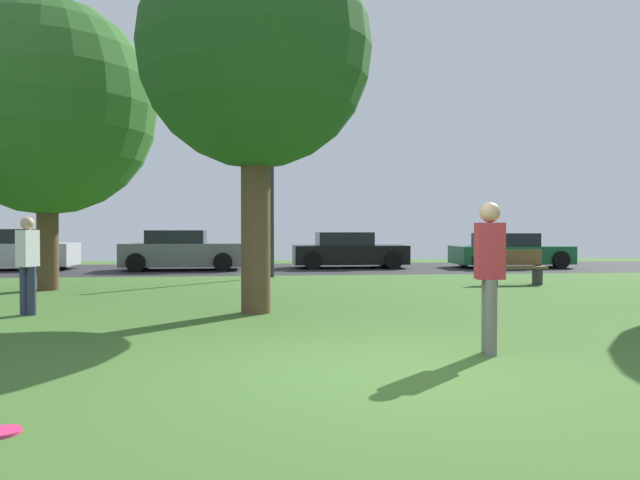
{
  "coord_description": "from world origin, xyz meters",
  "views": [
    {
      "loc": [
        -1.27,
        -6.13,
        1.48
      ],
      "look_at": [
        0.0,
        5.37,
        1.25
      ],
      "focal_mm": 34.3,
      "sensor_mm": 36.0,
      "label": 1
    }
  ],
  "objects_px": {
    "parked_car_green": "(509,252)",
    "park_bench": "(514,267)",
    "oak_tree_center": "(255,53)",
    "oak_tree_right": "(47,108)",
    "street_lamp_post": "(272,202)",
    "person_thrower": "(490,269)",
    "parked_car_grey": "(182,251)",
    "person_bystander": "(28,261)",
    "parked_car_silver": "(10,251)",
    "frisbee_disc": "(2,432)",
    "parked_car_black": "(348,251)"
  },
  "relations": [
    {
      "from": "person_bystander",
      "to": "park_bench",
      "type": "distance_m",
      "value": 11.51
    },
    {
      "from": "person_thrower",
      "to": "frisbee_disc",
      "type": "height_order",
      "value": "person_thrower"
    },
    {
      "from": "parked_car_black",
      "to": "parked_car_grey",
      "type": "bearing_deg",
      "value": -174.79
    },
    {
      "from": "oak_tree_right",
      "to": "parked_car_silver",
      "type": "height_order",
      "value": "oak_tree_right"
    },
    {
      "from": "oak_tree_center",
      "to": "parked_car_silver",
      "type": "xyz_separation_m",
      "value": [
        -8.55,
        11.86,
        -3.83
      ]
    },
    {
      "from": "oak_tree_center",
      "to": "parked_car_green",
      "type": "xyz_separation_m",
      "value": [
        9.49,
        11.21,
        -3.9
      ]
    },
    {
      "from": "person_thrower",
      "to": "parked_car_grey",
      "type": "height_order",
      "value": "person_thrower"
    },
    {
      "from": "person_thrower",
      "to": "parked_car_grey",
      "type": "distance_m",
      "value": 15.83
    },
    {
      "from": "street_lamp_post",
      "to": "frisbee_disc",
      "type": "bearing_deg",
      "value": -99.74
    },
    {
      "from": "park_bench",
      "to": "parked_car_silver",
      "type": "bearing_deg",
      "value": -25.32
    },
    {
      "from": "oak_tree_right",
      "to": "frisbee_disc",
      "type": "xyz_separation_m",
      "value": [
        3.06,
        -10.58,
        -4.32
      ]
    },
    {
      "from": "parked_car_silver",
      "to": "street_lamp_post",
      "type": "distance_m",
      "value": 10.11
    },
    {
      "from": "oak_tree_center",
      "to": "person_thrower",
      "type": "xyz_separation_m",
      "value": [
        2.69,
        -3.81,
        -3.5
      ]
    },
    {
      "from": "parked_car_green",
      "to": "park_bench",
      "type": "bearing_deg",
      "value": -112.57
    },
    {
      "from": "parked_car_grey",
      "to": "person_thrower",
      "type": "bearing_deg",
      "value": -70.71
    },
    {
      "from": "frisbee_disc",
      "to": "parked_car_silver",
      "type": "bearing_deg",
      "value": 110.49
    },
    {
      "from": "oak_tree_right",
      "to": "person_thrower",
      "type": "height_order",
      "value": "oak_tree_right"
    },
    {
      "from": "parked_car_grey",
      "to": "park_bench",
      "type": "relative_size",
      "value": 2.56
    },
    {
      "from": "person_thrower",
      "to": "parked_car_black",
      "type": "distance_m",
      "value": 15.51
    },
    {
      "from": "parked_car_grey",
      "to": "street_lamp_post",
      "type": "distance_m",
      "value": 4.88
    },
    {
      "from": "parked_car_green",
      "to": "park_bench",
      "type": "xyz_separation_m",
      "value": [
        -2.74,
        -6.59,
        -0.13
      ]
    },
    {
      "from": "parked_car_silver",
      "to": "park_bench",
      "type": "relative_size",
      "value": 2.67
    },
    {
      "from": "oak_tree_right",
      "to": "person_bystander",
      "type": "relative_size",
      "value": 4.14
    },
    {
      "from": "parked_car_black",
      "to": "person_bystander",
      "type": "bearing_deg",
      "value": -122.38
    },
    {
      "from": "parked_car_green",
      "to": "park_bench",
      "type": "relative_size",
      "value": 2.66
    },
    {
      "from": "oak_tree_right",
      "to": "person_thrower",
      "type": "bearing_deg",
      "value": -47.54
    },
    {
      "from": "street_lamp_post",
      "to": "parked_car_silver",
      "type": "bearing_deg",
      "value": 155.23
    },
    {
      "from": "person_bystander",
      "to": "parked_car_green",
      "type": "height_order",
      "value": "person_bystander"
    },
    {
      "from": "oak_tree_center",
      "to": "park_bench",
      "type": "distance_m",
      "value": 9.12
    },
    {
      "from": "parked_car_green",
      "to": "park_bench",
      "type": "height_order",
      "value": "parked_car_green"
    },
    {
      "from": "street_lamp_post",
      "to": "oak_tree_center",
      "type": "bearing_deg",
      "value": -93.84
    },
    {
      "from": "oak_tree_right",
      "to": "parked_car_silver",
      "type": "xyz_separation_m",
      "value": [
        -3.64,
        7.36,
        -3.67
      ]
    },
    {
      "from": "parked_car_grey",
      "to": "parked_car_silver",
      "type": "bearing_deg",
      "value": 173.08
    },
    {
      "from": "oak_tree_center",
      "to": "park_bench",
      "type": "relative_size",
      "value": 4.09
    },
    {
      "from": "person_thrower",
      "to": "park_bench",
      "type": "xyz_separation_m",
      "value": [
        4.05,
        8.43,
        -0.53
      ]
    },
    {
      "from": "parked_car_silver",
      "to": "parked_car_black",
      "type": "bearing_deg",
      "value": -0.87
    },
    {
      "from": "frisbee_disc",
      "to": "oak_tree_right",
      "type": "bearing_deg",
      "value": 106.14
    },
    {
      "from": "oak_tree_right",
      "to": "park_bench",
      "type": "xyz_separation_m",
      "value": [
        11.66,
        0.12,
        -3.87
      ]
    },
    {
      "from": "parked_car_grey",
      "to": "park_bench",
      "type": "distance_m",
      "value": 11.33
    },
    {
      "from": "street_lamp_post",
      "to": "oak_tree_right",
      "type": "bearing_deg",
      "value": -149.67
    },
    {
      "from": "frisbee_disc",
      "to": "parked_car_green",
      "type": "relative_size",
      "value": 0.06
    },
    {
      "from": "person_thrower",
      "to": "parked_car_grey",
      "type": "relative_size",
      "value": 0.43
    },
    {
      "from": "parked_car_grey",
      "to": "parked_car_green",
      "type": "height_order",
      "value": "parked_car_grey"
    },
    {
      "from": "park_bench",
      "to": "street_lamp_post",
      "type": "xyz_separation_m",
      "value": [
        -6.23,
        3.05,
        1.79
      ]
    },
    {
      "from": "person_bystander",
      "to": "parked_car_black",
      "type": "distance_m",
      "value": 13.66
    },
    {
      "from": "parked_car_green",
      "to": "frisbee_disc",
      "type": "bearing_deg",
      "value": -123.24
    },
    {
      "from": "oak_tree_center",
      "to": "oak_tree_right",
      "type": "height_order",
      "value": "oak_tree_right"
    },
    {
      "from": "street_lamp_post",
      "to": "person_thrower",
      "type": "bearing_deg",
      "value": -79.26
    },
    {
      "from": "oak_tree_center",
      "to": "parked_car_green",
      "type": "height_order",
      "value": "oak_tree_center"
    },
    {
      "from": "parked_car_black",
      "to": "street_lamp_post",
      "type": "height_order",
      "value": "street_lamp_post"
    }
  ]
}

